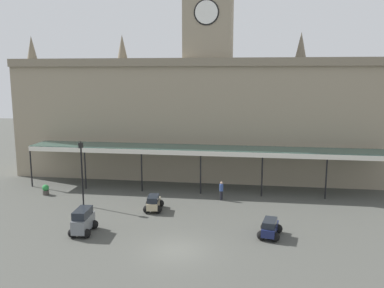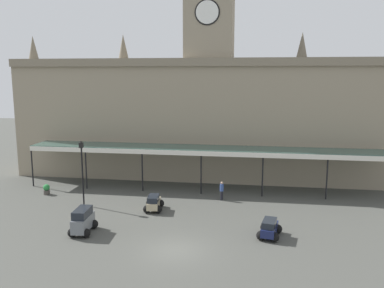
# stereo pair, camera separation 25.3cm
# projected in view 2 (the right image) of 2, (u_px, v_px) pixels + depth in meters

# --- Properties ---
(ground_plane) EXTENTS (140.00, 140.00, 0.00)m
(ground_plane) POSITION_uv_depth(u_px,v_px,m) (175.00, 251.00, 25.57)
(ground_plane) COLOR #484943
(station_building) EXTENTS (41.35, 6.13, 20.56)m
(station_building) POSITION_uv_depth(u_px,v_px,m) (209.00, 113.00, 42.95)
(station_building) COLOR gray
(station_building) RESTS_ON ground
(entrance_canopy) EXTENTS (33.87, 3.26, 4.13)m
(entrance_canopy) POSITION_uv_depth(u_px,v_px,m) (203.00, 149.00, 38.30)
(entrance_canopy) COLOR #38564C
(entrance_canopy) RESTS_ON ground
(car_grey_van) EXTENTS (1.70, 2.46, 1.77)m
(car_grey_van) POSITION_uv_depth(u_px,v_px,m) (83.00, 222.00, 28.31)
(car_grey_van) COLOR slate
(car_grey_van) RESTS_ON ground
(car_beige_estate) EXTENTS (1.70, 2.33, 1.27)m
(car_beige_estate) POSITION_uv_depth(u_px,v_px,m) (154.00, 203.00, 33.08)
(car_beige_estate) COLOR tan
(car_beige_estate) RESTS_ON ground
(car_navy_estate) EXTENTS (1.81, 2.38, 1.27)m
(car_navy_estate) POSITION_uv_depth(u_px,v_px,m) (270.00, 229.00, 27.63)
(car_navy_estate) COLOR #19214C
(car_navy_estate) RESTS_ON ground
(pedestrian_near_entrance) EXTENTS (0.34, 0.38, 1.67)m
(pedestrian_near_entrance) POSITION_uv_depth(u_px,v_px,m) (222.00, 190.00, 35.70)
(pedestrian_near_entrance) COLOR black
(pedestrian_near_entrance) RESTS_ON ground
(victorian_lamppost) EXTENTS (0.30, 0.30, 5.56)m
(victorian_lamppost) POSITION_uv_depth(u_px,v_px,m) (82.00, 166.00, 33.78)
(victorian_lamppost) COLOR black
(victorian_lamppost) RESTS_ON ground
(planter_forecourt_centre) EXTENTS (0.60, 0.60, 0.96)m
(planter_forecourt_centre) POSITION_uv_depth(u_px,v_px,m) (47.00, 189.00, 37.42)
(planter_forecourt_centre) COLOR #47423D
(planter_forecourt_centre) RESTS_ON ground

